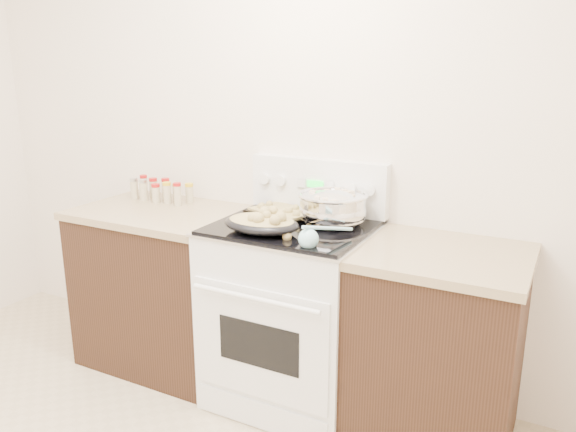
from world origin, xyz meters
The scene contains 9 objects.
counter_left centered at (-0.48, 1.43, 0.46)m, with size 0.93×0.67×0.92m.
counter_right centered at (1.08, 1.43, 0.46)m, with size 0.73×0.67×0.92m.
kitchen_range centered at (0.35, 1.42, 0.49)m, with size 0.78×0.73×1.22m.
mixing_bowl centered at (0.52, 1.52, 1.02)m, with size 0.39×0.39×0.20m.
roasting_pan centered at (0.28, 1.24, 0.99)m, with size 0.38×0.27×0.12m.
baking_sheet centered at (0.23, 1.54, 0.96)m, with size 0.41×0.35×0.06m.
wooden_spoon centered at (0.45, 1.24, 0.95)m, with size 0.10×0.24×0.04m.
blue_ladle centered at (0.57, 1.16, 0.98)m, with size 0.16×0.28×0.11m.
spice_jars centered at (-0.61, 1.58, 0.98)m, with size 0.39×0.14×0.13m.
Camera 1 is at (1.55, -0.92, 1.71)m, focal length 35.00 mm.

